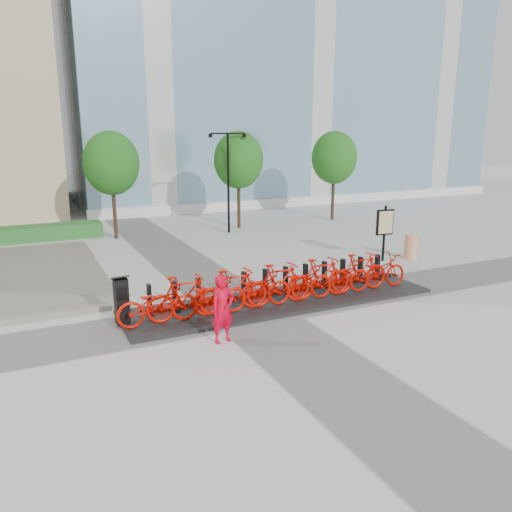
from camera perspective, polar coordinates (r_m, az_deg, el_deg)
name	(u,v)px	position (r m, az deg, el deg)	size (l,w,h in m)	color
ground	(247,311)	(14.41, -1.02, -6.35)	(120.00, 120.00, 0.00)	#B3B3AF
glass_building	(270,43)	(43.59, 1.65, 23.18)	(32.00, 16.00, 24.00)	#6288A6
hedge_b	(36,233)	(25.93, -23.81, 2.42)	(6.00, 1.20, 0.70)	#2C6D32
tree_1	(111,163)	(24.69, -16.21, 10.13)	(2.60, 2.60, 5.10)	#311F11
tree_2	(238,160)	(26.55, -2.03, 10.89)	(2.60, 2.60, 5.10)	#311F11
tree_3	(334,158)	(29.47, 8.93, 11.04)	(2.60, 2.60, 5.10)	#311F11
streetlamp	(228,171)	(25.27, -3.20, 9.69)	(2.00, 0.20, 5.00)	black
dock_pad	(282,301)	(15.20, 2.98, -5.12)	(9.60, 2.40, 0.08)	black
dock_rail_posts	(277,282)	(15.48, 2.36, -2.94)	(8.02, 0.50, 0.85)	black
bike_0	(158,304)	(13.35, -11.19, -5.37)	(0.75, 2.15, 1.13)	#C50B00
bike_1	(184,298)	(13.51, -8.24, -4.73)	(0.59, 2.09, 1.25)	#C50B00
bike_2	(209,296)	(13.74, -5.36, -4.59)	(0.75, 2.15, 1.13)	#C50B00
bike_3	(233,290)	(13.97, -2.59, -3.96)	(0.59, 2.09, 1.25)	#C50B00
bike_4	(257,289)	(14.27, 0.08, -3.82)	(0.75, 2.15, 1.13)	#C50B00
bike_5	(279,284)	(14.56, 2.64, -3.21)	(0.59, 2.09, 1.25)	#C50B00
bike_6	(300,283)	(14.92, 5.08, -3.07)	(0.75, 2.15, 1.13)	#C50B00
bike_7	(321,278)	(15.27, 7.41, -2.50)	(0.59, 2.09, 1.25)	#C50B00
bike_8	(340,277)	(15.68, 9.62, -2.38)	(0.75, 2.15, 1.13)	#C50B00
bike_9	(359,272)	(16.08, 11.73, -1.84)	(0.59, 2.09, 1.25)	#C50B00
bike_10	(377,272)	(16.53, 13.71, -1.74)	(0.75, 2.15, 1.13)	#C50B00
kiosk	(122,300)	(13.57, -15.11, -4.91)	(0.44, 0.38, 1.35)	black
worker_red	(223,309)	(12.14, -3.82, -6.06)	(0.62, 0.41, 1.70)	red
construction_barrel	(411,247)	(21.18, 17.27, 1.03)	(0.51, 0.51, 0.99)	#F34A00
map_sign	(385,225)	(20.30, 14.51, 3.49)	(0.74, 0.20, 2.23)	black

